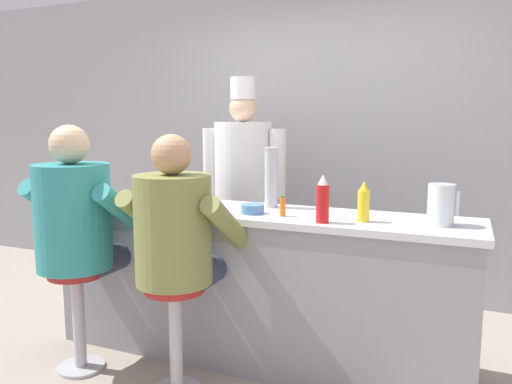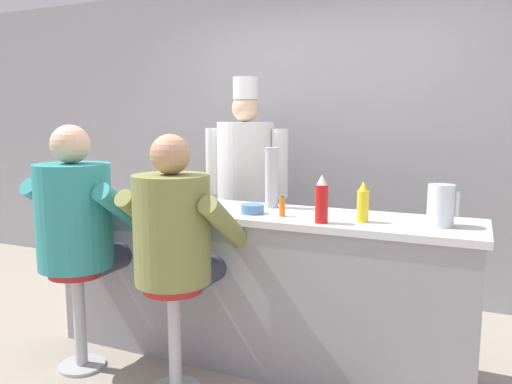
{
  "view_description": "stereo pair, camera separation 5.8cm",
  "coord_description": "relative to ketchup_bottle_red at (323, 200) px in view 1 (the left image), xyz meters",
  "views": [
    {
      "loc": [
        1.18,
        -2.49,
        1.51
      ],
      "look_at": [
        0.02,
        0.26,
        1.08
      ],
      "focal_mm": 35.0,
      "sensor_mm": 36.0,
      "label": 1
    },
    {
      "loc": [
        1.24,
        -2.47,
        1.51
      ],
      "look_at": [
        0.02,
        0.26,
        1.08
      ],
      "focal_mm": 35.0,
      "sensor_mm": 36.0,
      "label": 2
    }
  ],
  "objects": [
    {
      "name": "cup_stack_steel",
      "position": [
        -0.43,
        0.34,
        0.07
      ],
      "size": [
        0.09,
        0.09,
        0.38
      ],
      "color": "#B7BABF",
      "rests_on": "diner_counter"
    },
    {
      "name": "breakfast_plate",
      "position": [
        -0.92,
        0.12,
        -0.11
      ],
      "size": [
        0.27,
        0.27,
        0.05
      ],
      "color": "white",
      "rests_on": "diner_counter"
    },
    {
      "name": "ground_plane",
      "position": [
        -0.48,
        -0.1,
        -1.08
      ],
      "size": [
        20.0,
        20.0,
        0.0
      ],
      "primitive_type": "plane",
      "color": "#9E9384"
    },
    {
      "name": "mustard_bottle_yellow",
      "position": [
        0.2,
        0.12,
        -0.02
      ],
      "size": [
        0.06,
        0.06,
        0.22
      ],
      "color": "yellow",
      "rests_on": "diner_counter"
    },
    {
      "name": "water_pitcher_clear",
      "position": [
        0.59,
        0.18,
        -0.01
      ],
      "size": [
        0.16,
        0.14,
        0.22
      ],
      "color": "silver",
      "rests_on": "diner_counter"
    },
    {
      "name": "diner_seated_olive",
      "position": [
        -0.72,
        -0.33,
        -0.19
      ],
      "size": [
        0.63,
        0.62,
        1.44
      ],
      "color": "#B2B5BA",
      "rests_on": "ground_plane"
    },
    {
      "name": "cook_in_whites_near",
      "position": [
        -0.95,
        1.07,
        -0.07
      ],
      "size": [
        0.72,
        0.46,
        1.84
      ],
      "color": "#232328",
      "rests_on": "ground_plane"
    },
    {
      "name": "hot_sauce_bottle_orange",
      "position": [
        -0.26,
        0.08,
        -0.07
      ],
      "size": [
        0.03,
        0.03,
        0.12
      ],
      "color": "orange",
      "rests_on": "diner_counter"
    },
    {
      "name": "ketchup_bottle_red",
      "position": [
        0.0,
        0.0,
        0.0
      ],
      "size": [
        0.07,
        0.07,
        0.26
      ],
      "color": "red",
      "rests_on": "diner_counter"
    },
    {
      "name": "cereal_bowl",
      "position": [
        -0.45,
        0.1,
        -0.1
      ],
      "size": [
        0.14,
        0.14,
        0.05
      ],
      "color": "#4C7FB7",
      "rests_on": "diner_counter"
    },
    {
      "name": "wall_back",
      "position": [
        -0.48,
        1.65,
        0.27
      ],
      "size": [
        10.0,
        0.06,
        2.7
      ],
      "color": "#99999E",
      "rests_on": "ground_plane"
    },
    {
      "name": "diner_seated_teal",
      "position": [
        -1.4,
        -0.32,
        -0.17
      ],
      "size": [
        0.66,
        0.65,
        1.48
      ],
      "color": "#B2B5BA",
      "rests_on": "ground_plane"
    },
    {
      "name": "diner_counter",
      "position": [
        -0.48,
        0.19,
        -0.6
      ],
      "size": [
        2.66,
        0.58,
        0.96
      ],
      "color": "gray",
      "rests_on": "ground_plane"
    },
    {
      "name": "coffee_mug_tan",
      "position": [
        -1.38,
        0.25,
        -0.08
      ],
      "size": [
        0.12,
        0.08,
        0.09
      ],
      "color": "beige",
      "rests_on": "diner_counter"
    },
    {
      "name": "coffee_mug_blue",
      "position": [
        -1.15,
        0.15,
        -0.08
      ],
      "size": [
        0.12,
        0.08,
        0.08
      ],
      "color": "#4C7AB2",
      "rests_on": "diner_counter"
    }
  ]
}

